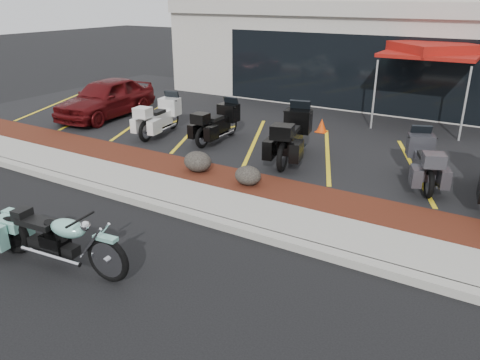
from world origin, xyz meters
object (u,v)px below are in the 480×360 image
Objects in this scene: touring_white at (172,110)px; popup_canopy at (432,51)px; parked_car at (106,98)px; traffic_cone at (322,125)px; hero_cruiser at (107,253)px.

touring_white is 8.14m from popup_canopy.
popup_canopy reaches higher than parked_car.
traffic_cone is at bearing -144.75° from popup_canopy.
parked_car reaches higher than touring_white.
popup_canopy reaches higher than touring_white.
hero_cruiser is 8.96m from traffic_cone.
popup_canopy reaches higher than traffic_cone.
touring_white is 5.02× the size of traffic_cone.
traffic_cone is (6.98, 2.01, -0.45)m from parked_car.
popup_canopy is at bearing 45.23° from traffic_cone.
hero_cruiser is 11.80m from popup_canopy.
popup_canopy is (2.45, 2.47, 2.10)m from traffic_cone.
touring_white is 0.53× the size of parked_car.
hero_cruiser is at bearing -155.95° from touring_white.
popup_canopy is (2.26, 11.42, 1.96)m from hero_cruiser.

